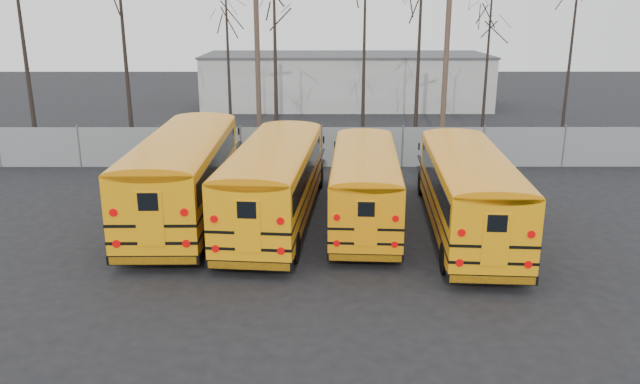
{
  "coord_description": "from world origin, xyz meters",
  "views": [
    {
      "loc": [
        -0.15,
        -18.17,
        7.64
      ],
      "look_at": [
        -0.1,
        2.17,
        1.6
      ],
      "focal_mm": 35.0,
      "sensor_mm": 36.0,
      "label": 1
    }
  ],
  "objects_px": {
    "utility_pole_right": "(446,58)",
    "bus_d": "(468,186)",
    "bus_b": "(275,176)",
    "utility_pole_left": "(257,57)",
    "bus_c": "(365,179)",
    "bus_a": "(185,168)"
  },
  "relations": [
    {
      "from": "utility_pole_right",
      "to": "bus_d",
      "type": "bearing_deg",
      "value": -117.8
    },
    {
      "from": "bus_b",
      "to": "utility_pole_left",
      "type": "distance_m",
      "value": 15.26
    },
    {
      "from": "bus_c",
      "to": "utility_pole_right",
      "type": "xyz_separation_m",
      "value": [
        5.39,
        13.31,
        3.29
      ]
    },
    {
      "from": "bus_d",
      "to": "utility_pole_left",
      "type": "distance_m",
      "value": 18.38
    },
    {
      "from": "utility_pole_left",
      "to": "utility_pole_right",
      "type": "xyz_separation_m",
      "value": [
        10.57,
        -1.28,
        0.05
      ]
    },
    {
      "from": "bus_c",
      "to": "bus_d",
      "type": "xyz_separation_m",
      "value": [
        3.45,
        -1.33,
        0.12
      ]
    },
    {
      "from": "utility_pole_left",
      "to": "bus_a",
      "type": "bearing_deg",
      "value": -105.19
    },
    {
      "from": "bus_c",
      "to": "bus_d",
      "type": "relative_size",
      "value": 0.93
    },
    {
      "from": "bus_c",
      "to": "utility_pole_right",
      "type": "distance_m",
      "value": 14.74
    },
    {
      "from": "bus_b",
      "to": "utility_pole_right",
      "type": "distance_m",
      "value": 16.36
    },
    {
      "from": "utility_pole_right",
      "to": "utility_pole_left",
      "type": "bearing_deg",
      "value": 152.83
    },
    {
      "from": "bus_c",
      "to": "utility_pole_left",
      "type": "height_order",
      "value": "utility_pole_left"
    },
    {
      "from": "bus_a",
      "to": "bus_c",
      "type": "distance_m",
      "value": 6.64
    },
    {
      "from": "utility_pole_right",
      "to": "bus_a",
      "type": "bearing_deg",
      "value": -153.27
    },
    {
      "from": "bus_a",
      "to": "utility_pole_right",
      "type": "relative_size",
      "value": 1.24
    },
    {
      "from": "bus_a",
      "to": "utility_pole_right",
      "type": "bearing_deg",
      "value": 46.42
    },
    {
      "from": "bus_a",
      "to": "utility_pole_right",
      "type": "xyz_separation_m",
      "value": [
        12.01,
        12.87,
        3.0
      ]
    },
    {
      "from": "bus_a",
      "to": "utility_pole_left",
      "type": "height_order",
      "value": "utility_pole_left"
    },
    {
      "from": "bus_a",
      "to": "bus_c",
      "type": "xyz_separation_m",
      "value": [
        6.62,
        -0.45,
        -0.29
      ]
    },
    {
      "from": "bus_d",
      "to": "utility_pole_left",
      "type": "bearing_deg",
      "value": 122.52
    },
    {
      "from": "bus_a",
      "to": "bus_d",
      "type": "distance_m",
      "value": 10.22
    },
    {
      "from": "bus_b",
      "to": "utility_pole_right",
      "type": "xyz_separation_m",
      "value": [
        8.64,
        13.54,
        3.12
      ]
    }
  ]
}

